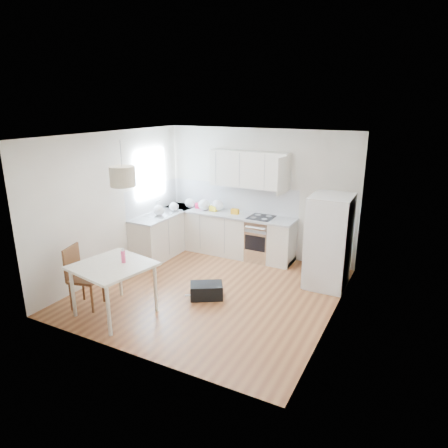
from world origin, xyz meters
name	(u,v)px	position (x,y,z in m)	size (l,w,h in m)	color
floor	(211,291)	(0.00, 0.00, 0.00)	(4.20, 4.20, 0.00)	brown
ceiling	(209,135)	(0.00, 0.00, 2.70)	(4.20, 4.20, 0.00)	white
wall_back	(258,193)	(0.00, 2.10, 1.35)	(4.20, 4.20, 0.00)	beige
wall_left	(114,204)	(-2.10, 0.00, 1.35)	(4.20, 4.20, 0.00)	beige
wall_right	(337,236)	(2.10, 0.00, 1.35)	(4.20, 4.20, 0.00)	beige
window_glassblock	(150,174)	(-2.09, 1.15, 1.75)	(0.02, 1.00, 1.00)	#BFE0F9
cabinets_back	(227,234)	(-0.60, 1.80, 0.44)	(3.00, 0.60, 0.88)	silver
cabinets_left	(166,234)	(-1.80, 1.20, 0.44)	(0.60, 1.80, 0.88)	silver
counter_back	(227,214)	(-0.60, 1.80, 0.90)	(3.02, 0.64, 0.04)	#A9ABAE
counter_left	(165,213)	(-1.80, 1.20, 0.90)	(0.64, 1.82, 0.04)	#A9ABAE
backsplash_back	(233,197)	(-0.60, 2.09, 1.21)	(3.00, 0.01, 0.58)	white
backsplash_left	(153,198)	(-2.09, 1.20, 1.21)	(0.01, 1.80, 0.58)	white
upper_cabinets	(249,169)	(-0.15, 1.94, 1.88)	(1.70, 0.32, 0.75)	silver
range_oven	(261,239)	(0.20, 1.80, 0.44)	(0.50, 0.61, 0.88)	silver
sink	(163,213)	(-1.80, 1.15, 0.92)	(0.50, 0.80, 0.16)	silver
refrigerator	(330,241)	(1.76, 1.21, 0.83)	(0.81, 0.83, 1.67)	silver
dining_table	(113,270)	(-0.94, -1.37, 0.74)	(1.23, 1.23, 0.83)	beige
dining_chair	(86,277)	(-1.51, -1.39, 0.51)	(0.43, 0.43, 1.02)	#482E15
drink_bottle	(123,256)	(-0.84, -1.22, 0.95)	(0.07, 0.07, 0.23)	#E33F6F
gym_bag	(206,291)	(0.06, -0.24, 0.13)	(0.54, 0.36, 0.25)	black
pendant_lamp	(123,176)	(-0.75, -1.21, 2.18)	(0.37, 0.37, 0.29)	beige
grocery_bag_a	(190,203)	(-1.54, 1.81, 1.03)	(0.24, 0.20, 0.21)	silver
grocery_bag_b	(204,205)	(-1.14, 1.77, 1.04)	(0.27, 0.23, 0.24)	silver
grocery_bag_c	(218,205)	(-0.86, 1.87, 1.04)	(0.27, 0.23, 0.24)	silver
grocery_bag_d	(174,207)	(-1.70, 1.42, 1.01)	(0.21, 0.18, 0.19)	silver
grocery_bag_e	(159,210)	(-1.78, 0.97, 1.03)	(0.24, 0.21, 0.22)	silver
snack_orange	(235,212)	(-0.40, 1.79, 0.98)	(0.16, 0.10, 0.11)	orange
snack_yellow	(214,208)	(-0.93, 1.81, 0.98)	(0.17, 0.11, 0.12)	yellow
snack_red	(199,206)	(-1.32, 1.87, 0.98)	(0.17, 0.11, 0.12)	#DA1B48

